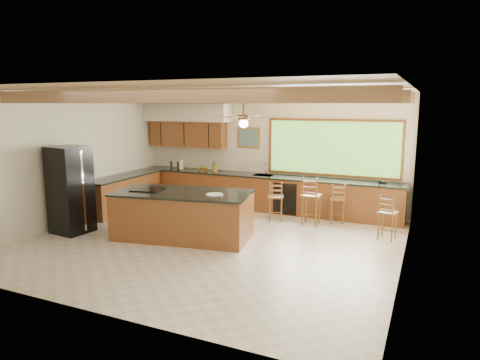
% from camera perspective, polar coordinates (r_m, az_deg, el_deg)
% --- Properties ---
extents(ground, '(7.20, 7.20, 0.00)m').
position_cam_1_polar(ground, '(8.72, -3.92, -8.22)').
color(ground, beige).
rests_on(ground, ground).
extents(room_shell, '(7.27, 6.54, 3.02)m').
position_cam_1_polar(room_shell, '(8.95, -3.07, 6.73)').
color(room_shell, beige).
rests_on(room_shell, ground).
extents(counter_run, '(7.12, 3.10, 1.26)m').
position_cam_1_polar(counter_run, '(11.13, -1.55, -1.68)').
color(counter_run, brown).
rests_on(counter_run, ground).
extents(island, '(2.96, 1.76, 0.99)m').
position_cam_1_polar(island, '(8.93, -7.62, -4.59)').
color(island, brown).
rests_on(island, ground).
extents(refrigerator, '(0.79, 0.78, 1.86)m').
position_cam_1_polar(refrigerator, '(9.82, -21.68, -1.23)').
color(refrigerator, black).
rests_on(refrigerator, ground).
extents(bar_stool_a, '(0.43, 0.43, 0.96)m').
position_cam_1_polar(bar_stool_a, '(10.06, 4.70, -2.37)').
color(bar_stool_a, brown).
rests_on(bar_stool_a, ground).
extents(bar_stool_b, '(0.41, 0.41, 1.13)m').
position_cam_1_polar(bar_stool_b, '(9.80, 9.40, -2.21)').
color(bar_stool_b, brown).
rests_on(bar_stool_b, ground).
extents(bar_stool_c, '(0.40, 0.40, 0.95)m').
position_cam_1_polar(bar_stool_c, '(9.13, 19.10, -4.25)').
color(bar_stool_c, brown).
rests_on(bar_stool_c, ground).
extents(bar_stool_d, '(0.43, 0.43, 0.94)m').
position_cam_1_polar(bar_stool_d, '(10.11, 12.76, -2.59)').
color(bar_stool_d, brown).
rests_on(bar_stool_d, ground).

